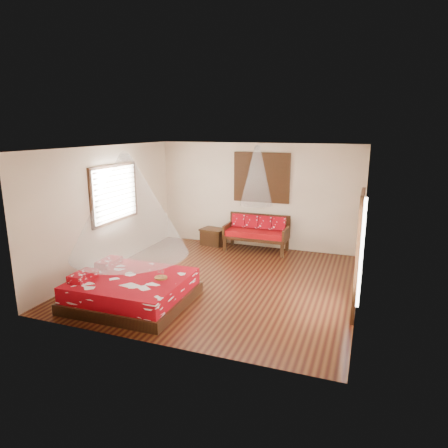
# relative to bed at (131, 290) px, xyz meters

# --- Properties ---
(room) EXTENTS (5.54, 5.54, 2.84)m
(room) POSITION_rel_bed_xyz_m (1.19, 1.60, 1.15)
(room) COLOR black
(room) RESTS_ON ground
(bed) EXTENTS (2.09, 1.90, 0.64)m
(bed) POSITION_rel_bed_xyz_m (0.00, 0.00, 0.00)
(bed) COLOR black
(bed) RESTS_ON floor
(daybed) EXTENTS (1.65, 0.74, 0.94)m
(daybed) POSITION_rel_bed_xyz_m (1.30, 3.98, 0.27)
(daybed) COLOR black
(daybed) RESTS_ON floor
(storage_chest) EXTENTS (0.74, 0.60, 0.46)m
(storage_chest) POSITION_rel_bed_xyz_m (0.02, 4.05, -0.02)
(storage_chest) COLOR black
(storage_chest) RESTS_ON floor
(shutter_panel) EXTENTS (1.52, 0.06, 1.32)m
(shutter_panel) POSITION_rel_bed_xyz_m (1.30, 4.32, 1.65)
(shutter_panel) COLOR black
(shutter_panel) RESTS_ON wall_back
(window_left) EXTENTS (0.10, 1.74, 1.34)m
(window_left) POSITION_rel_bed_xyz_m (-1.52, 1.80, 1.45)
(window_left) COLOR black
(window_left) RESTS_ON wall_left
(glazed_door) EXTENTS (0.08, 1.02, 2.16)m
(glazed_door) POSITION_rel_bed_xyz_m (3.91, 1.00, 0.82)
(glazed_door) COLOR black
(glazed_door) RESTS_ON floor
(wine_tray) EXTENTS (0.23, 0.23, 0.19)m
(wine_tray) POSITION_rel_bed_xyz_m (0.56, 0.14, 0.30)
(wine_tray) COLOR brown
(wine_tray) RESTS_ON bed
(mosquito_net_main) EXTENTS (2.12, 2.12, 1.80)m
(mosquito_net_main) POSITION_rel_bed_xyz_m (0.02, 0.00, 1.60)
(mosquito_net_main) COLOR white
(mosquito_net_main) RESTS_ON ceiling
(mosquito_net_daybed) EXTENTS (0.83, 0.83, 1.50)m
(mosquito_net_daybed) POSITION_rel_bed_xyz_m (1.30, 3.85, 1.75)
(mosquito_net_daybed) COLOR white
(mosquito_net_daybed) RESTS_ON ceiling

